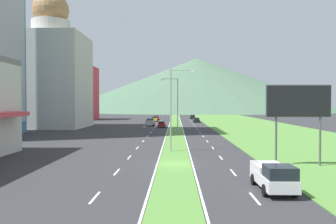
% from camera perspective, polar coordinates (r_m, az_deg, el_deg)
% --- Properties ---
extents(ground_plane, '(600.00, 600.00, 0.00)m').
position_cam_1_polar(ground_plane, '(33.89, 1.15, -8.80)').
color(ground_plane, '#2D2D30').
extents(grass_median, '(3.20, 240.00, 0.06)m').
position_cam_1_polar(grass_median, '(93.54, 1.25, -2.22)').
color(grass_median, '#518438').
rests_on(grass_median, ground_plane).
extents(grass_verge_right, '(24.00, 240.00, 0.06)m').
position_cam_1_polar(grass_verge_right, '(95.77, 13.68, -2.17)').
color(grass_verge_right, '#518438').
rests_on(grass_verge_right, ground_plane).
extents(lane_dash_left_1, '(0.16, 2.80, 0.01)m').
position_cam_1_polar(lane_dash_left_1, '(22.87, -12.21, -13.87)').
color(lane_dash_left_1, silver).
rests_on(lane_dash_left_1, ground_plane).
extents(lane_dash_left_2, '(0.16, 2.80, 0.01)m').
position_cam_1_polar(lane_dash_left_2, '(30.58, -8.61, -9.93)').
color(lane_dash_left_2, silver).
rests_on(lane_dash_left_2, ground_plane).
extents(lane_dash_left_3, '(0.16, 2.80, 0.01)m').
position_cam_1_polar(lane_dash_left_3, '(38.45, -6.52, -7.57)').
color(lane_dash_left_3, silver).
rests_on(lane_dash_left_3, ground_plane).
extents(lane_dash_left_4, '(0.16, 2.80, 0.01)m').
position_cam_1_polar(lane_dash_left_4, '(46.40, -5.15, -6.01)').
color(lane_dash_left_4, silver).
rests_on(lane_dash_left_4, ground_plane).
extents(lane_dash_left_5, '(0.16, 2.80, 0.01)m').
position_cam_1_polar(lane_dash_left_5, '(54.38, -4.19, -4.91)').
color(lane_dash_left_5, silver).
rests_on(lane_dash_left_5, ground_plane).
extents(lane_dash_left_6, '(0.16, 2.80, 0.01)m').
position_cam_1_polar(lane_dash_left_6, '(62.40, -3.48, -4.09)').
color(lane_dash_left_6, silver).
rests_on(lane_dash_left_6, ground_plane).
extents(lane_dash_left_7, '(0.16, 2.80, 0.01)m').
position_cam_1_polar(lane_dash_left_7, '(70.43, -2.93, -3.45)').
color(lane_dash_left_7, silver).
rests_on(lane_dash_left_7, ground_plane).
extents(lane_dash_left_8, '(0.16, 2.80, 0.01)m').
position_cam_1_polar(lane_dash_left_8, '(78.47, -2.49, -2.94)').
color(lane_dash_left_8, silver).
rests_on(lane_dash_left_8, ground_plane).
extents(lane_dash_left_9, '(0.16, 2.80, 0.01)m').
position_cam_1_polar(lane_dash_left_9, '(86.52, -2.14, -2.53)').
color(lane_dash_left_9, silver).
rests_on(lane_dash_left_9, ground_plane).
extents(lane_dash_left_10, '(0.16, 2.80, 0.01)m').
position_cam_1_polar(lane_dash_left_10, '(94.58, -1.84, -2.19)').
color(lane_dash_left_10, silver).
rests_on(lane_dash_left_10, ground_plane).
extents(lane_dash_left_11, '(0.16, 2.80, 0.01)m').
position_cam_1_polar(lane_dash_left_11, '(102.64, -1.60, -1.90)').
color(lane_dash_left_11, silver).
rests_on(lane_dash_left_11, ground_plane).
extents(lane_dash_left_12, '(0.16, 2.80, 0.01)m').
position_cam_1_polar(lane_dash_left_12, '(110.71, -1.38, -1.66)').
color(lane_dash_left_12, silver).
rests_on(lane_dash_left_12, ground_plane).
extents(lane_dash_left_13, '(0.16, 2.80, 0.01)m').
position_cam_1_polar(lane_dash_left_13, '(118.78, -1.20, -1.44)').
color(lane_dash_left_13, silver).
rests_on(lane_dash_left_13, ground_plane).
extents(lane_dash_left_14, '(0.16, 2.80, 0.01)m').
position_cam_1_polar(lane_dash_left_14, '(126.85, -1.04, -1.26)').
color(lane_dash_left_14, silver).
rests_on(lane_dash_left_14, ground_plane).
extents(lane_dash_right_1, '(0.16, 2.80, 0.01)m').
position_cam_1_polar(lane_dash_right_1, '(22.83, 14.38, -13.91)').
color(lane_dash_right_1, silver).
rests_on(lane_dash_right_1, ground_plane).
extents(lane_dash_right_2, '(0.16, 2.80, 0.01)m').
position_cam_1_polar(lane_dash_right_2, '(30.55, 10.89, -9.95)').
color(lane_dash_right_2, silver).
rests_on(lane_dash_right_2, ground_plane).
extents(lane_dash_right_3, '(0.16, 2.80, 0.01)m').
position_cam_1_polar(lane_dash_right_3, '(38.43, 8.86, -7.59)').
color(lane_dash_right_3, silver).
rests_on(lane_dash_right_3, ground_plane).
extents(lane_dash_right_4, '(0.16, 2.80, 0.01)m').
position_cam_1_polar(lane_dash_right_4, '(46.38, 7.54, -6.02)').
color(lane_dash_right_4, silver).
rests_on(lane_dash_right_4, ground_plane).
extents(lane_dash_right_5, '(0.16, 2.80, 0.01)m').
position_cam_1_polar(lane_dash_right_5, '(54.37, 6.61, -4.92)').
color(lane_dash_right_5, silver).
rests_on(lane_dash_right_5, ground_plane).
extents(lane_dash_right_6, '(0.16, 2.80, 0.01)m').
position_cam_1_polar(lane_dash_right_6, '(62.38, 5.92, -4.09)').
color(lane_dash_right_6, silver).
rests_on(lane_dash_right_6, ground_plane).
extents(lane_dash_right_7, '(0.16, 2.80, 0.01)m').
position_cam_1_polar(lane_dash_right_7, '(70.41, 5.39, -3.46)').
color(lane_dash_right_7, silver).
rests_on(lane_dash_right_7, ground_plane).
extents(lane_dash_right_8, '(0.16, 2.80, 0.01)m').
position_cam_1_polar(lane_dash_right_8, '(78.46, 4.97, -2.95)').
color(lane_dash_right_8, silver).
rests_on(lane_dash_right_8, ground_plane).
extents(lane_dash_right_9, '(0.16, 2.80, 0.01)m').
position_cam_1_polar(lane_dash_right_9, '(86.51, 4.63, -2.54)').
color(lane_dash_right_9, silver).
rests_on(lane_dash_right_9, ground_plane).
extents(lane_dash_right_10, '(0.16, 2.80, 0.01)m').
position_cam_1_polar(lane_dash_right_10, '(94.57, 4.34, -2.19)').
color(lane_dash_right_10, silver).
rests_on(lane_dash_right_10, ground_plane).
extents(lane_dash_right_11, '(0.16, 2.80, 0.01)m').
position_cam_1_polar(lane_dash_right_11, '(102.63, 4.10, -1.91)').
color(lane_dash_right_11, silver).
rests_on(lane_dash_right_11, ground_plane).
extents(lane_dash_right_12, '(0.16, 2.80, 0.01)m').
position_cam_1_polar(lane_dash_right_12, '(110.70, 3.90, -1.66)').
color(lane_dash_right_12, silver).
rests_on(lane_dash_right_12, ground_plane).
extents(lane_dash_right_13, '(0.16, 2.80, 0.01)m').
position_cam_1_polar(lane_dash_right_13, '(118.77, 3.72, -1.45)').
color(lane_dash_right_13, silver).
rests_on(lane_dash_right_13, ground_plane).
extents(lane_dash_right_14, '(0.16, 2.80, 0.01)m').
position_cam_1_polar(lane_dash_right_14, '(126.84, 3.57, -1.26)').
color(lane_dash_right_14, silver).
rests_on(lane_dash_right_14, ground_plane).
extents(edge_line_median_left, '(0.16, 240.00, 0.01)m').
position_cam_1_polar(edge_line_median_left, '(93.56, 0.18, -2.23)').
color(edge_line_median_left, silver).
rests_on(edge_line_median_left, ground_plane).
extents(edge_line_median_right, '(0.16, 240.00, 0.01)m').
position_cam_1_polar(edge_line_median_right, '(93.56, 2.32, -2.23)').
color(edge_line_median_right, silver).
rests_on(edge_line_median_right, ground_plane).
extents(domed_building, '(16.81, 16.81, 33.71)m').
position_cam_1_polar(domed_building, '(90.26, -19.01, 6.27)').
color(domed_building, beige).
rests_on(domed_building, ground_plane).
extents(midrise_colored, '(12.46, 12.46, 19.45)m').
position_cam_1_polar(midrise_colored, '(129.44, -14.79, 3.05)').
color(midrise_colored, '#D83847').
rests_on(midrise_colored, ground_plane).
extents(hill_far_left, '(229.03, 229.03, 28.77)m').
position_cam_1_polar(hill_far_left, '(352.63, -18.30, 2.75)').
color(hill_far_left, '#47664C').
rests_on(hill_far_left, ground_plane).
extents(hill_far_center, '(228.93, 228.93, 44.48)m').
position_cam_1_polar(hill_far_center, '(291.45, 4.94, 4.65)').
color(hill_far_center, '#47664C').
rests_on(hill_far_center, ground_plane).
extents(hill_far_right, '(122.25, 122.25, 23.35)m').
position_cam_1_polar(hill_far_right, '(298.77, 15.21, 2.50)').
color(hill_far_right, '#47664C').
rests_on(hill_far_right, ground_plane).
extents(street_lamp_near, '(3.21, 0.31, 10.34)m').
position_cam_1_polar(street_lamp_near, '(42.33, 0.90, 1.30)').
color(street_lamp_near, '#99999E').
rests_on(street_lamp_near, ground_plane).
extents(street_lamp_mid, '(3.33, 0.43, 10.89)m').
position_cam_1_polar(street_lamp_mid, '(65.27, 1.34, 1.62)').
color(street_lamp_mid, '#99999E').
rests_on(street_lamp_mid, ground_plane).
extents(billboard_roadside, '(6.20, 0.28, 7.82)m').
position_cam_1_polar(billboard_roadside, '(34.77, 21.09, 1.23)').
color(billboard_roadside, '#4C4C51').
rests_on(billboard_roadside, ground_plane).
extents(car_0, '(1.93, 4.68, 1.47)m').
position_cam_1_polar(car_0, '(108.07, 4.82, -1.34)').
color(car_0, black).
rests_on(car_0, ground_plane).
extents(car_1, '(2.01, 4.14, 1.60)m').
position_cam_1_polar(car_1, '(123.50, -1.99, -0.96)').
color(car_1, maroon).
rests_on(car_1, ground_plane).
extents(car_2, '(1.89, 4.34, 1.64)m').
position_cam_1_polar(car_2, '(112.69, -2.29, -1.19)').
color(car_2, yellow).
rests_on(car_2, ground_plane).
extents(car_3, '(1.90, 4.13, 1.50)m').
position_cam_1_polar(car_3, '(85.88, -1.08, -2.05)').
color(car_3, maroon).
rests_on(car_3, ground_plane).
extents(car_4, '(1.98, 4.73, 1.61)m').
position_cam_1_polar(car_4, '(131.37, 4.17, -0.82)').
color(car_4, black).
rests_on(car_4, ground_plane).
extents(pickup_truck_0, '(2.18, 5.40, 2.00)m').
position_cam_1_polar(pickup_truck_0, '(90.45, -3.04, -1.74)').
color(pickup_truck_0, '#515459').
rests_on(pickup_truck_0, ground_plane).
extents(pickup_truck_1, '(2.18, 5.40, 2.00)m').
position_cam_1_polar(pickup_truck_1, '(24.70, 17.41, -10.42)').
color(pickup_truck_1, silver).
rests_on(pickup_truck_1, ground_plane).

